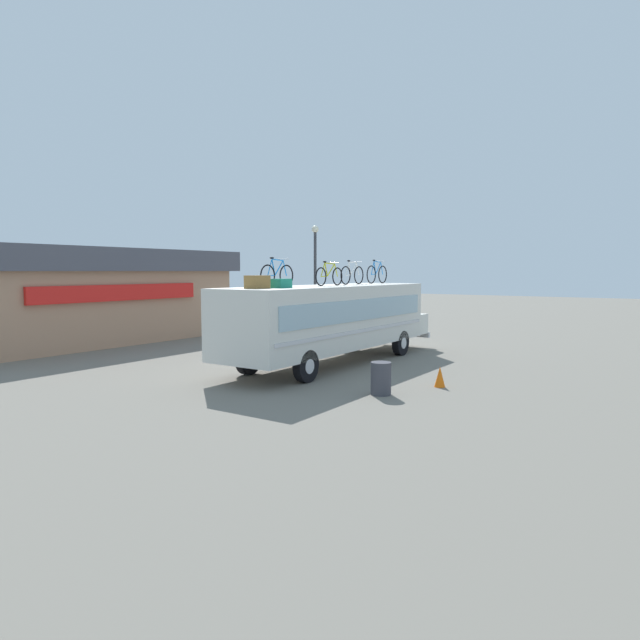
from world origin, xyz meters
The scene contains 12 objects.
ground_plane centered at (0.00, 0.00, 0.00)m, with size 120.00×120.00×0.00m, color slate.
bus centered at (0.21, 0.00, 1.69)m, with size 11.18×2.64×2.83m.
luggage_bag_1 centered at (-4.01, -0.04, 3.02)m, with size 0.67×0.46×0.39m, color olive.
luggage_bag_2 centered at (-3.14, -0.25, 2.97)m, with size 0.57×0.42×0.28m, color #1E7F66.
rooftop_bicycle_1 centered at (-2.45, 0.44, 3.23)m, with size 1.70×0.44×0.96m.
rooftop_bicycle_2 centered at (-0.31, -0.17, 3.19)m, with size 1.69×0.44×0.86m.
rooftop_bicycle_3 centered at (1.80, 0.16, 3.22)m, with size 1.69×0.44×0.93m.
rooftop_bicycle_4 centered at (3.87, 0.20, 3.24)m, with size 1.73×0.44×0.98m.
roadside_building centered at (-1.37, 13.57, 2.25)m, with size 15.03×7.51×4.37m.
trash_bin centered at (-3.31, -3.79, 0.45)m, with size 0.56×0.56×0.89m, color #3F3F47.
traffic_cone centered at (-1.47, -4.74, 0.30)m, with size 0.31×0.31×0.60m, color orange.
street_lamp centered at (6.05, 4.80, 3.41)m, with size 0.34×0.34×5.56m.
Camera 1 is at (-16.51, -10.69, 3.35)m, focal length 31.11 mm.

